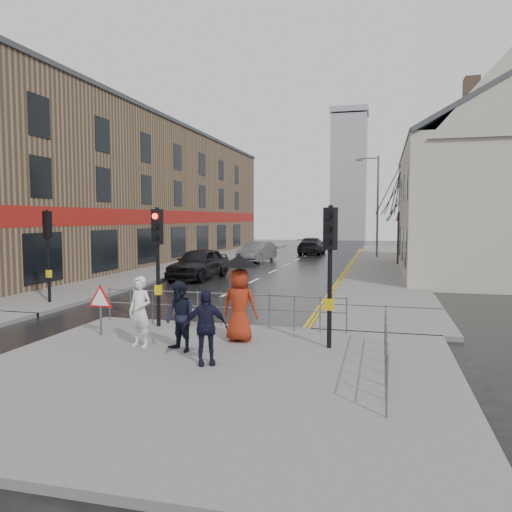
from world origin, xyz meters
The scene contains 24 objects.
ground centered at (0.00, 0.00, 0.00)m, with size 120.00×120.00×0.00m, color black.
near_pavement centered at (3.00, -3.50, 0.07)m, with size 10.00×9.00×0.14m, color #605E5B.
left_pavement centered at (-6.50, 23.00, 0.07)m, with size 4.00×44.00×0.14m, color #605E5B.
right_pavement centered at (6.50, 25.00, 0.07)m, with size 4.00×40.00×0.14m, color #605E5B.
pavement_bridge_right centered at (6.50, 3.00, 0.07)m, with size 4.00×4.20×0.14m, color #605E5B.
building_left_terrace centered at (-12.00, 22.00, 5.00)m, with size 8.00×42.00×10.00m, color #80634A.
building_right_cream centered at (12.00, 18.00, 4.78)m, with size 9.00×16.40×10.10m.
church_tower centered at (1.50, 62.00, 9.00)m, with size 5.00×5.00×18.00m, color #96989E.
traffic_signal_near_left centered at (0.20, 0.20, 2.46)m, with size 0.28×0.27×3.40m.
traffic_signal_near_right centered at (5.20, -1.00, 2.46)m, with size 0.34×0.33×3.40m.
traffic_signal_far_left centered at (-5.50, 3.00, 2.46)m, with size 0.34×0.33×3.40m.
guard_railing_front centered at (1.95, 0.60, 0.86)m, with size 7.14×0.04×1.00m.
guard_railing_side centered at (6.50, -2.75, 0.84)m, with size 0.04×4.54×1.00m.
warning_sign centered at (-0.80, -1.21, 1.04)m, with size 0.80×0.07×1.35m.
street_lamp centered at (5.82, 28.00, 4.71)m, with size 1.83×0.25×8.00m.
tree_near centered at (7.50, 22.00, 5.14)m, with size 2.40×2.40×6.58m.
tree_far centered at (8.00, 30.00, 4.42)m, with size 2.40×2.40×5.64m.
pedestrian_a centered at (0.77, -2.02, 0.99)m, with size 0.62×0.41×1.70m, color silver.
pedestrian_b centered at (1.87, -2.18, 0.96)m, with size 0.79×0.62×1.63m, color black.
pedestrian_with_umbrella centered at (2.94, -0.92, 1.30)m, with size 0.96×0.96×2.18m.
pedestrian_d centered at (2.80, -3.02, 0.94)m, with size 0.94×0.39×1.60m, color black.
car_parked centered at (-3.03, 12.00, 0.83)m, with size 1.95×4.84×1.65m, color black.
car_mid centered at (-2.50, 22.63, 0.75)m, with size 1.58×4.54×1.50m, color #4E5054.
car_far centered at (0.28, 31.81, 0.74)m, with size 2.08×5.12×1.49m, color black.
Camera 1 is at (6.38, -12.82, 3.24)m, focal length 35.00 mm.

